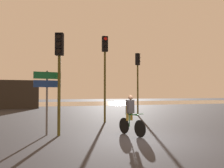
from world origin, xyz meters
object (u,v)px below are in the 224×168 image
traffic_light_center (105,63)px  direction_sign_post (47,91)px  traffic_light_far_right (138,72)px  traffic_light_near_left (59,64)px  cyclist (131,115)px

traffic_light_center → direction_sign_post: traffic_light_center is taller
traffic_light_far_right → traffic_light_near_left: size_ratio=1.15×
traffic_light_near_left → direction_sign_post: size_ratio=1.58×
traffic_light_far_right → traffic_light_center: (-3.71, -3.53, 0.18)m
traffic_light_far_right → cyclist: (-4.00, -8.04, -2.46)m
traffic_light_center → cyclist: 5.23m
traffic_light_far_right → traffic_light_center: bearing=9.0°
traffic_light_near_left → traffic_light_far_right: bearing=-112.5°
direction_sign_post → cyclist: size_ratio=1.56×
cyclist → traffic_light_far_right: bearing=-130.4°
traffic_light_center → traffic_light_near_left: (-3.06, -3.74, -0.58)m
traffic_light_near_left → cyclist: traffic_light_near_left is taller
traffic_light_center → traffic_light_near_left: 4.87m
traffic_light_center → cyclist: size_ratio=3.01×
traffic_light_far_right → traffic_light_near_left: bearing=12.4°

